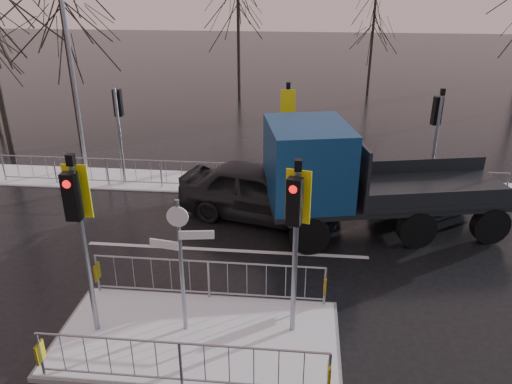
# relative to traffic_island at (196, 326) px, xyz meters

# --- Properties ---
(ground) EXTENTS (120.00, 120.00, 0.00)m
(ground) POSITION_rel_traffic_island_xyz_m (0.01, -0.01, -0.39)
(ground) COLOR black
(ground) RESTS_ON ground
(snow_verge) EXTENTS (30.00, 2.00, 0.04)m
(snow_verge) POSITION_rel_traffic_island_xyz_m (0.01, 8.59, -0.37)
(snow_verge) COLOR white
(snow_verge) RESTS_ON ground
(lane_markings) EXTENTS (8.00, 11.38, 0.01)m
(lane_markings) POSITION_rel_traffic_island_xyz_m (0.01, -0.34, -0.39)
(lane_markings) COLOR silver
(lane_markings) RESTS_ON ground
(traffic_island) EXTENTS (6.00, 3.04, 4.15)m
(traffic_island) POSITION_rel_traffic_island_xyz_m (0.00, 0.00, 0.00)
(traffic_island) COLOR slate
(traffic_island) RESTS_ON ground
(far_kerb_fixtures) EXTENTS (18.00, 0.65, 3.83)m
(far_kerb_fixtures) POSITION_rel_traffic_island_xyz_m (0.31, 8.08, 0.63)
(far_kerb_fixtures) COLOR gray
(far_kerb_fixtures) RESTS_ON ground
(car_far_lane) EXTENTS (5.56, 3.32, 1.77)m
(car_far_lane) POSITION_rel_traffic_island_xyz_m (0.82, 5.98, 0.50)
(car_far_lane) COLOR black
(car_far_lane) RESTS_ON ground
(flatbed_truck) EXTENTS (7.67, 4.12, 3.37)m
(flatbed_truck) POSITION_rel_traffic_island_xyz_m (3.24, 5.29, 1.40)
(flatbed_truck) COLOR black
(flatbed_truck) RESTS_ON ground
(tree_near_b) EXTENTS (4.00, 4.00, 7.55)m
(tree_near_b) POSITION_rel_traffic_island_xyz_m (-7.99, 12.49, 4.76)
(tree_near_b) COLOR black
(tree_near_b) RESTS_ON ground
(tree_far_a) EXTENTS (3.75, 3.75, 7.08)m
(tree_far_a) POSITION_rel_traffic_island_xyz_m (-1.99, 21.99, 4.43)
(tree_far_a) COLOR black
(tree_far_a) RESTS_ON ground
(tree_far_b) EXTENTS (3.25, 3.25, 6.14)m
(tree_far_b) POSITION_rel_traffic_island_xyz_m (6.01, 23.99, 3.79)
(tree_far_b) COLOR black
(tree_far_b) RESTS_ON ground
(street_lamp_left) EXTENTS (1.25, 0.18, 8.20)m
(street_lamp_left) POSITION_rel_traffic_island_xyz_m (-6.42, 9.49, 4.10)
(street_lamp_left) COLOR gray
(street_lamp_left) RESTS_ON ground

